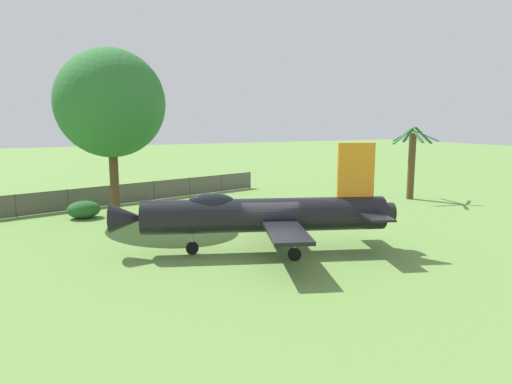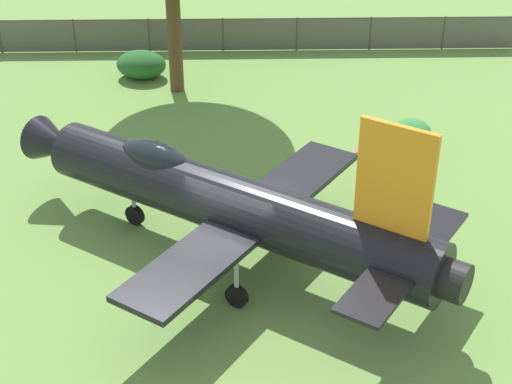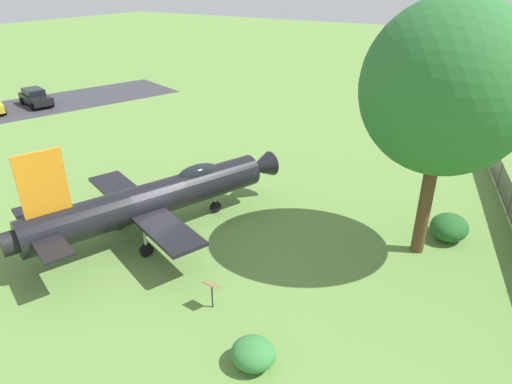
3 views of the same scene
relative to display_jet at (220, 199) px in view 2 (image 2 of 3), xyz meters
The scene contains 6 objects.
ground_plane 1.90m from the display_jet, 159.52° to the left, with size 200.00×200.00×0.00m, color #668E42.
display_jet is the anchor object (origin of this frame).
perimeter_fence 16.27m from the display_jet, 75.39° to the right, with size 25.88×6.53×1.54m.
shrub_near_fence 9.44m from the display_jet, 119.97° to the right, with size 1.37×1.44×0.89m.
shrub_by_tree 13.65m from the display_jet, 60.94° to the right, with size 2.08×1.71×1.13m.
info_plaque 6.30m from the display_jet, 120.45° to the right, with size 0.45×0.63×1.14m.
Camera 2 is at (-4.37, 16.60, 12.24)m, focal length 54.37 mm.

